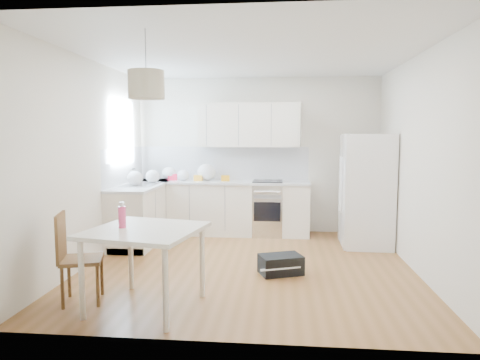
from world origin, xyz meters
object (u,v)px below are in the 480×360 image
Objects in this scene: refrigerator at (367,190)px; dining_table at (145,237)px; gym_bag at (281,264)px; dining_chair at (82,258)px.

refrigerator is 1.45× the size of dining_table.
gym_bag is at bearing 52.60° from dining_table.
dining_chair is (-3.34, -2.61, -0.40)m from refrigerator.
refrigerator reaches higher than gym_bag.
gym_bag is (2.02, 1.08, -0.35)m from dining_chair.
dining_table is 2.35× the size of gym_bag.
dining_table is at bearing -23.23° from dining_chair.
refrigerator reaches higher than dining_chair.
dining_table is (-2.65, -2.69, -0.15)m from refrigerator.
refrigerator is 4.25m from dining_chair.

